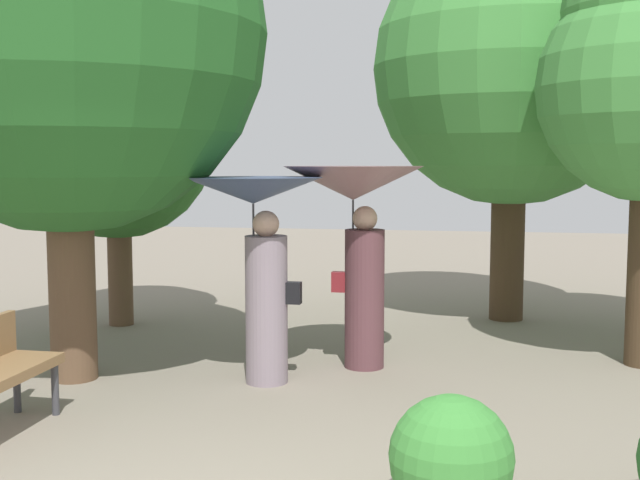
# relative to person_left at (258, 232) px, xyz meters

# --- Properties ---
(person_left) EXTENTS (1.27, 1.27, 1.90)m
(person_left) POSITION_rel_person_left_xyz_m (0.00, 0.00, 0.00)
(person_left) COLOR gray
(person_left) RESTS_ON ground
(person_right) EXTENTS (1.38, 1.38, 2.00)m
(person_right) POSITION_rel_person_left_xyz_m (0.81, 0.71, 0.14)
(person_right) COLOR #563338
(person_right) RESTS_ON ground
(tree_near_left) EXTENTS (2.39, 2.39, 3.85)m
(tree_near_left) POSITION_rel_person_left_xyz_m (-2.38, 2.22, 1.08)
(tree_near_left) COLOR brown
(tree_near_left) RESTS_ON ground
(tree_near_right) EXTENTS (3.51, 3.51, 5.51)m
(tree_near_right) POSITION_rel_person_left_xyz_m (2.41, 3.44, 2.12)
(tree_near_right) COLOR #42301E
(tree_near_right) RESTS_ON ground
(tree_mid_left) EXTENTS (3.68, 3.68, 5.55)m
(tree_mid_left) POSITION_rel_person_left_xyz_m (-1.74, -0.21, 2.10)
(tree_mid_left) COLOR brown
(tree_mid_left) RESTS_ON ground
(bush_path_right) EXTENTS (0.72, 0.72, 0.72)m
(bush_path_right) POSITION_rel_person_left_xyz_m (1.80, -2.55, -1.04)
(bush_path_right) COLOR #387F33
(bush_path_right) RESTS_ON ground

